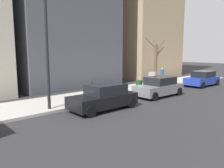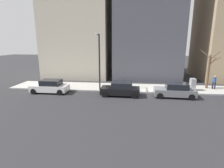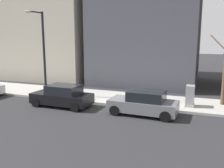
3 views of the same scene
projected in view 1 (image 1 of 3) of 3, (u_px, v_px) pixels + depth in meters
ground_plane at (132, 97)px, 16.76m from camera, size 120.00×120.00×0.00m
sidewalk at (114, 93)px, 18.20m from camera, size 4.00×36.00×0.15m
parked_car_blue at (202, 79)px, 22.33m from camera, size 2.06×4.26×1.52m
parked_car_grey at (159, 87)px, 17.05m from camera, size 2.05×4.26×1.52m
parked_car_black at (104, 97)px, 13.10m from camera, size 2.01×4.24×1.52m
parking_meter at (91, 89)px, 14.55m from camera, size 0.14×0.10×1.35m
utility_box at (153, 80)px, 20.56m from camera, size 0.83×0.61×1.43m
streetlamp at (49, 41)px, 11.99m from camera, size 1.97×0.32×6.50m
bare_tree at (156, 62)px, 22.70m from camera, size 1.61×2.39×4.78m
trash_bin at (139, 86)px, 18.60m from camera, size 0.56×0.56×0.90m
pedestrian_near_meter at (162, 75)px, 23.07m from camera, size 0.36×0.38×1.66m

